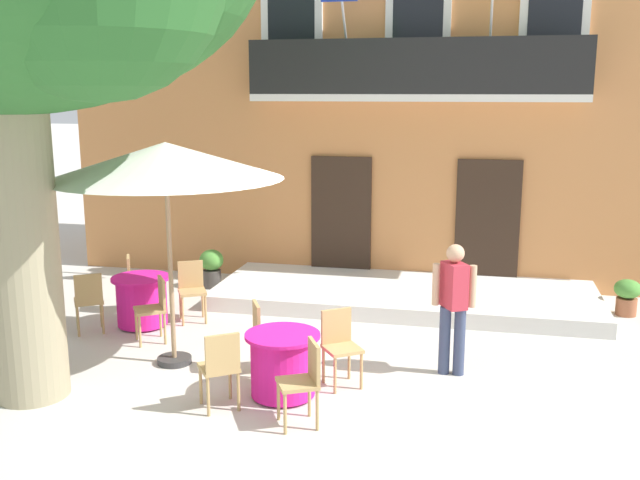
{
  "coord_description": "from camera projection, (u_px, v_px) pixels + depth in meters",
  "views": [
    {
      "loc": [
        1.88,
        -7.65,
        3.47
      ],
      "look_at": [
        -0.36,
        2.43,
        1.3
      ],
      "focal_mm": 40.18,
      "sensor_mm": 36.0,
      "label": 1
    }
  ],
  "objects": [
    {
      "name": "cafe_chair_near_tree_1",
      "position": [
        155.0,
        305.0,
        9.98
      ],
      "size": [
        0.56,
        0.56,
        0.91
      ],
      "color": "tan",
      "rests_on": "ground"
    },
    {
      "name": "cafe_table_near_tree",
      "position": [
        142.0,
        301.0,
        10.66
      ],
      "size": [
        0.86,
        0.86,
        0.76
      ],
      "color": "#DB1984",
      "rests_on": "ground"
    },
    {
      "name": "cafe_chair_middle_3",
      "position": [
        304.0,
        377.0,
        7.47
      ],
      "size": [
        0.54,
        0.54,
        0.91
      ],
      "color": "tan",
      "rests_on": "ground"
    },
    {
      "name": "cafe_chair_near_tree_2",
      "position": [
        192.0,
        287.0,
        10.9
      ],
      "size": [
        0.54,
        0.54,
        0.91
      ],
      "color": "tan",
      "rests_on": "ground"
    },
    {
      "name": "pedestrian_near_entrance",
      "position": [
        453.0,
        302.0,
        8.74
      ],
      "size": [
        0.53,
        0.4,
        1.65
      ],
      "color": "#384260",
      "rests_on": "ground"
    },
    {
      "name": "cafe_umbrella",
      "position": [
        166.0,
        162.0,
        8.74
      ],
      "size": [
        2.9,
        2.9,
        2.85
      ],
      "color": "#997A56",
      "rests_on": "ground"
    },
    {
      "name": "cafe_chair_near_tree_0",
      "position": [
        89.0,
        298.0,
        10.3
      ],
      "size": [
        0.55,
        0.55,
        0.91
      ],
      "color": "tan",
      "rests_on": "ground"
    },
    {
      "name": "cafe_chair_middle_1",
      "position": [
        265.0,
        332.0,
        8.86
      ],
      "size": [
        0.54,
        0.54,
        0.91
      ],
      "color": "tan",
      "rests_on": "ground"
    },
    {
      "name": "ground_planter_right",
      "position": [
        627.0,
        295.0,
        11.19
      ],
      "size": [
        0.41,
        0.41,
        0.58
      ],
      "color": "#995638",
      "rests_on": "ground"
    },
    {
      "name": "cafe_table_middle",
      "position": [
        283.0,
        364.0,
        8.19
      ],
      "size": [
        0.86,
        0.86,
        0.76
      ],
      "color": "#DB1984",
      "rests_on": "ground"
    },
    {
      "name": "ground_plane",
      "position": [
        305.0,
        391.0,
        8.42
      ],
      "size": [
        120.0,
        120.0,
        0.0
      ],
      "primitive_type": "plane",
      "color": "beige"
    },
    {
      "name": "cafe_chair_middle_0",
      "position": [
        340.0,
        342.0,
        8.52
      ],
      "size": [
        0.56,
        0.56,
        0.91
      ],
      "color": "tan",
      "rests_on": "ground"
    },
    {
      "name": "building_facade",
      "position": [
        426.0,
        75.0,
        14.16
      ],
      "size": [
        13.0,
        5.09,
        7.5
      ],
      "color": "#CC844C",
      "rests_on": "ground"
    },
    {
      "name": "entrance_step_platform",
      "position": [
        404.0,
        295.0,
        11.88
      ],
      "size": [
        6.24,
        2.37,
        0.25
      ],
      "primitive_type": "cube",
      "color": "silver",
      "rests_on": "ground"
    },
    {
      "name": "cafe_chair_middle_2",
      "position": [
        220.0,
        365.0,
        7.81
      ],
      "size": [
        0.56,
        0.56,
        0.91
      ],
      "color": "tan",
      "rests_on": "ground"
    },
    {
      "name": "ground_planter_left",
      "position": [
        212.0,
        266.0,
        12.76
      ],
      "size": [
        0.42,
        0.42,
        0.69
      ],
      "color": "#47423D",
      "rests_on": "ground"
    },
    {
      "name": "cafe_chair_near_tree_3",
      "position": [
        136.0,
        279.0,
        11.32
      ],
      "size": [
        0.54,
        0.54,
        0.91
      ],
      "color": "tan",
      "rests_on": "ground"
    }
  ]
}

